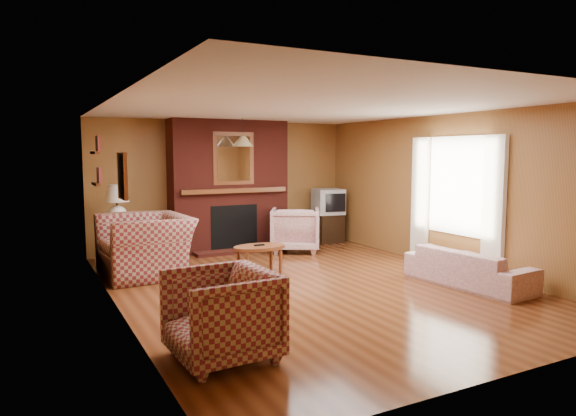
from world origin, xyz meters
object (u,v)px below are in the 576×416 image
tv_stand (328,228)px  crt_tv (328,202)px  side_table (118,245)px  coffee_table (259,250)px  table_lamp (117,202)px  fireplace (229,186)px  floral_armchair (295,229)px  plaid_armchair (221,315)px  plaid_loveseat (145,245)px  floral_sofa (469,267)px

tv_stand → crt_tv: crt_tv is taller
side_table → tv_stand: side_table is taller
coffee_table → table_lamp: size_ratio=1.27×
fireplace → coffee_table: size_ratio=3.01×
coffee_table → crt_tv: 3.16m
floral_armchair → coffee_table: bearing=76.1°
plaid_armchair → coffee_table: plaid_armchair is taller
plaid_loveseat → tv_stand: plaid_loveseat is taller
plaid_loveseat → fireplace: bearing=123.1°
floral_armchair → fireplace: bearing=-6.9°
plaid_loveseat → crt_tv: crt_tv is taller
plaid_loveseat → floral_armchair: (2.84, 0.61, -0.04)m
plaid_loveseat → coffee_table: size_ratio=1.71×
plaid_armchair → side_table: bearing=179.3°
plaid_armchair → coffee_table: bearing=146.9°
plaid_loveseat → floral_sofa: bearing=51.5°
plaid_armchair → side_table: 4.32m
floral_armchair → tv_stand: (1.06, 0.56, -0.12)m
plaid_armchair → coffee_table: size_ratio=1.10×
plaid_loveseat → table_lamp: bearing=-166.0°
fireplace → coffee_table: (-0.38, -2.17, -0.80)m
plaid_loveseat → floral_sofa: size_ratio=0.79×
plaid_armchair → tv_stand: plaid_armchair is taller
plaid_armchair → floral_sofa: (3.85, 0.83, -0.15)m
side_table → floral_sofa: bearing=-41.1°
tv_stand → crt_tv: size_ratio=0.90×
coffee_table → tv_stand: bearing=39.3°
tv_stand → table_lamp: bearing=-171.7°
plaid_armchair → table_lamp: table_lamp is taller
table_lamp → tv_stand: bearing=4.8°
floral_sofa → table_lamp: size_ratio=2.75×
coffee_table → side_table: size_ratio=1.19×
fireplace → floral_armchair: fireplace is taller
floral_sofa → tv_stand: (0.15, 3.84, 0.03)m
crt_tv → floral_sofa: bearing=-92.2°
crt_tv → fireplace: bearing=174.7°
table_lamp → crt_tv: 4.17m
floral_armchair → floral_sofa: bearing=135.2°
floral_sofa → coffee_table: floral_sofa is taller
tv_stand → crt_tv: 0.54m
floral_sofa → table_lamp: 5.36m
coffee_table → table_lamp: 2.46m
coffee_table → crt_tv: crt_tv is taller
coffee_table → crt_tv: size_ratio=1.26×
fireplace → plaid_armchair: bearing=-111.9°
floral_armchair → tv_stand: size_ratio=1.55×
crt_tv → side_table: bearing=-175.3°
floral_armchair → table_lamp: (-3.09, 0.21, 0.62)m
plaid_armchair → coffee_table: 3.11m
side_table → crt_tv: bearing=4.7°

